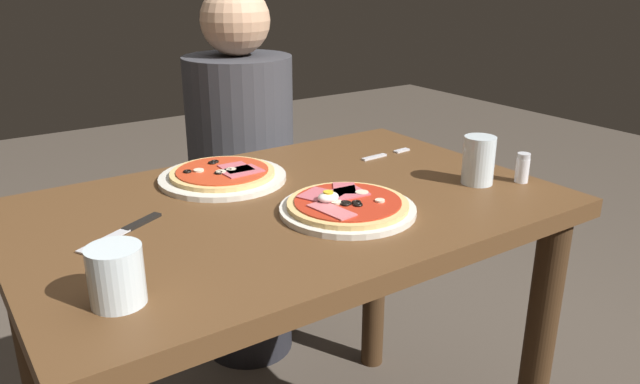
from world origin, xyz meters
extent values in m
cube|color=brown|center=(0.00, 0.00, 0.75)|extent=(1.10, 0.72, 0.04)
cylinder|color=#3C2715|center=(0.49, -0.30, 0.36)|extent=(0.07, 0.07, 0.73)
cylinder|color=#3C2715|center=(-0.49, 0.30, 0.36)|extent=(0.07, 0.07, 0.73)
cylinder|color=#3C2715|center=(0.49, 0.30, 0.36)|extent=(0.07, 0.07, 0.73)
cylinder|color=silver|center=(0.06, -0.12, 0.77)|extent=(0.27, 0.27, 0.01)
cylinder|color=#DBB26B|center=(0.06, -0.12, 0.78)|extent=(0.24, 0.24, 0.01)
cylinder|color=#B72D19|center=(0.06, -0.12, 0.79)|extent=(0.21, 0.21, 0.00)
torus|color=black|center=(0.05, -0.13, 0.79)|extent=(0.02, 0.02, 0.00)
torus|color=black|center=(0.05, -0.13, 0.79)|extent=(0.02, 0.02, 0.00)
torus|color=black|center=(0.06, -0.15, 0.79)|extent=(0.02, 0.02, 0.00)
torus|color=black|center=(0.05, -0.13, 0.79)|extent=(0.02, 0.02, 0.00)
torus|color=black|center=(0.07, -0.14, 0.79)|extent=(0.02, 0.02, 0.00)
cube|color=#D16B70|center=(0.01, -0.14, 0.79)|extent=(0.05, 0.10, 0.00)
cube|color=#C65B66|center=(0.03, -0.07, 0.79)|extent=(0.09, 0.10, 0.00)
cube|color=#C65B66|center=(0.08, -0.09, 0.79)|extent=(0.08, 0.07, 0.00)
cube|color=#C65B66|center=(0.10, -0.06, 0.79)|extent=(0.08, 0.08, 0.00)
cylinder|color=beige|center=(0.11, -0.10, 0.79)|extent=(0.03, 0.03, 0.00)
cylinder|color=beige|center=(0.04, -0.12, 0.79)|extent=(0.02, 0.02, 0.00)
cylinder|color=beige|center=(0.11, -0.16, 0.79)|extent=(0.02, 0.02, 0.00)
ellipsoid|color=white|center=(0.03, -0.10, 0.80)|extent=(0.04, 0.03, 0.02)
cylinder|color=yellow|center=(0.03, -0.10, 0.81)|extent=(0.02, 0.02, 0.00)
cylinder|color=silver|center=(-0.05, 0.20, 0.77)|extent=(0.29, 0.29, 0.01)
cylinder|color=#DBB26B|center=(-0.05, 0.20, 0.78)|extent=(0.24, 0.24, 0.01)
cylinder|color=red|center=(-0.05, 0.20, 0.79)|extent=(0.21, 0.21, 0.00)
torus|color=black|center=(-0.05, 0.25, 0.79)|extent=(0.02, 0.02, 0.00)
torus|color=black|center=(-0.05, 0.18, 0.79)|extent=(0.02, 0.02, 0.00)
torus|color=black|center=(-0.04, 0.26, 0.79)|extent=(0.02, 0.02, 0.00)
torus|color=black|center=(-0.07, 0.18, 0.79)|extent=(0.02, 0.02, 0.00)
torus|color=black|center=(-0.13, 0.22, 0.79)|extent=(0.02, 0.02, 0.00)
cube|color=#C65B66|center=(-0.02, 0.19, 0.79)|extent=(0.06, 0.08, 0.00)
cube|color=#C65B66|center=(-0.03, 0.16, 0.79)|extent=(0.09, 0.07, 0.00)
cylinder|color=beige|center=(-0.10, 0.22, 0.79)|extent=(0.02, 0.02, 0.00)
cylinder|color=beige|center=(-0.07, 0.18, 0.79)|extent=(0.02, 0.02, 0.00)
cylinder|color=beige|center=(-0.04, 0.18, 0.79)|extent=(0.02, 0.02, 0.00)
cylinder|color=silver|center=(0.41, -0.14, 0.82)|extent=(0.07, 0.07, 0.11)
cylinder|color=silver|center=(0.41, -0.14, 0.80)|extent=(0.06, 0.06, 0.06)
cylinder|color=silver|center=(-0.42, -0.21, 0.81)|extent=(0.08, 0.08, 0.09)
cylinder|color=silver|center=(-0.42, -0.21, 0.79)|extent=(0.07, 0.07, 0.04)
cube|color=silver|center=(0.34, 0.14, 0.77)|extent=(0.08, 0.02, 0.00)
cube|color=silver|center=(0.44, 0.14, 0.77)|extent=(0.05, 0.01, 0.00)
cube|color=silver|center=(0.43, 0.14, 0.77)|extent=(0.05, 0.01, 0.00)
cube|color=silver|center=(0.43, 0.14, 0.77)|extent=(0.05, 0.01, 0.00)
cube|color=silver|center=(0.43, 0.15, 0.77)|extent=(0.05, 0.01, 0.00)
cube|color=silver|center=(-0.37, 0.01, 0.77)|extent=(0.11, 0.07, 0.00)
cube|color=black|center=(-0.29, 0.06, 0.77)|extent=(0.09, 0.06, 0.01)
cylinder|color=white|center=(0.50, -0.19, 0.80)|extent=(0.03, 0.03, 0.05)
cylinder|color=silver|center=(0.50, -0.19, 0.83)|extent=(0.03, 0.03, 0.01)
cylinder|color=black|center=(0.20, 0.61, 0.23)|extent=(0.29, 0.29, 0.46)
cylinder|color=#38383D|center=(0.20, 0.61, 0.72)|extent=(0.32, 0.32, 0.52)
sphere|color=tan|center=(0.20, 0.61, 1.08)|extent=(0.20, 0.20, 0.20)
camera|label=1|loc=(-0.61, -1.02, 1.22)|focal=34.47mm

